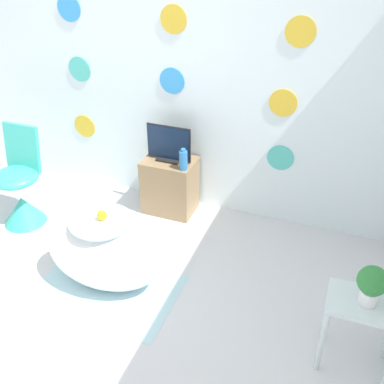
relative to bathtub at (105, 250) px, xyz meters
name	(u,v)px	position (x,y,z in m)	size (l,w,h in m)	color
ground_plane	(51,368)	(0.06, -0.80, -0.28)	(12.00, 12.00, 0.00)	silver
wall_back_dotted	(177,64)	(0.06, 1.26, 1.01)	(4.97, 0.05, 2.60)	white
rug	(108,289)	(0.04, -0.09, -0.28)	(1.03, 0.69, 0.01)	silver
bathtub	(105,250)	(0.00, 0.00, 0.00)	(0.90, 0.54, 0.57)	white
rubber_duck	(102,215)	(0.02, -0.01, 0.32)	(0.07, 0.08, 0.08)	yellow
chair	(21,194)	(-1.07, 0.41, 0.00)	(0.39, 0.39, 0.87)	#38B2A3
tv_cabinet	(170,185)	(0.06, 1.04, -0.03)	(0.45, 0.33, 0.52)	#8E704C
tv	(169,145)	(0.06, 1.04, 0.38)	(0.40, 0.12, 0.32)	black
vase	(183,160)	(0.24, 0.93, 0.32)	(0.07, 0.07, 0.19)	#2D72B7
side_table	(362,317)	(1.76, -0.11, 0.11)	(0.43, 0.29, 0.51)	silver
potted_plant_left	(372,284)	(1.76, -0.11, 0.37)	(0.17, 0.17, 0.25)	white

